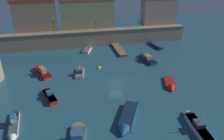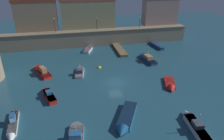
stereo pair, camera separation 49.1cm
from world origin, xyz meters
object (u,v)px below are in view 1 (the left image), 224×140
(moored_boat_4, at_px, (41,71))
(moored_boat_6, at_px, (14,127))
(moored_boat_1, at_px, (127,120))
(moored_boat_2, at_px, (88,49))
(moored_boat_0, at_px, (146,58))
(mooring_buoy_0, at_px, (99,68))
(quay_lamp_2, at_px, (139,20))
(moored_boat_10, at_px, (154,45))
(quay_lamp_0, at_px, (53,23))
(quay_lamp_1, at_px, (96,22))
(moored_boat_8, at_px, (196,124))
(moored_boat_3, at_px, (80,71))
(moored_boat_7, at_px, (170,85))
(moored_boat_9, at_px, (78,131))
(moored_boat_5, at_px, (49,95))

(moored_boat_4, height_order, moored_boat_6, moored_boat_4)
(moored_boat_1, xyz_separation_m, moored_boat_2, (-1.58, 30.58, -0.08))
(moored_boat_0, distance_m, moored_boat_2, 15.91)
(mooring_buoy_0, bearing_deg, moored_boat_0, 9.83)
(quay_lamp_2, height_order, moored_boat_10, quay_lamp_2)
(quay_lamp_0, relative_size, quay_lamp_2, 1.19)
(quay_lamp_1, distance_m, moored_boat_8, 38.38)
(quay_lamp_1, xyz_separation_m, moored_boat_3, (-6.20, -16.76, -6.22))
(quay_lamp_2, height_order, moored_boat_6, quay_lamp_2)
(moored_boat_4, bearing_deg, moored_boat_7, -140.61)
(quay_lamp_1, bearing_deg, moored_boat_2, -128.71)
(moored_boat_8, bearing_deg, quay_lamp_0, 32.81)
(moored_boat_2, relative_size, moored_boat_3, 0.93)
(quay_lamp_0, distance_m, moored_boat_0, 25.50)
(quay_lamp_0, distance_m, moored_boat_3, 18.62)
(quay_lamp_0, height_order, moored_boat_4, quay_lamp_0)
(quay_lamp_1, height_order, mooring_buoy_0, quay_lamp_1)
(moored_boat_6, bearing_deg, moored_boat_3, 140.83)
(moored_boat_2, bearing_deg, quay_lamp_1, -16.73)
(moored_boat_2, xyz_separation_m, moored_boat_4, (-11.22, -11.52, 0.14))
(quay_lamp_1, relative_size, moored_boat_8, 0.48)
(moored_boat_9, xyz_separation_m, mooring_buoy_0, (6.15, 19.33, -0.32))
(moored_boat_0, relative_size, moored_boat_4, 0.97)
(moored_boat_7, bearing_deg, mooring_buoy_0, -114.69)
(moored_boat_0, relative_size, moored_boat_9, 1.32)
(quay_lamp_2, xyz_separation_m, moored_boat_3, (-18.52, -16.76, -6.07))
(moored_boat_0, height_order, moored_boat_8, moored_boat_8)
(moored_boat_0, bearing_deg, moored_boat_6, 116.85)
(moored_boat_5, height_order, moored_boat_10, moored_boat_5)
(moored_boat_5, bearing_deg, mooring_buoy_0, -65.34)
(moored_boat_10, bearing_deg, moored_boat_5, 119.63)
(quay_lamp_1, height_order, moored_boat_7, quay_lamp_1)
(quay_lamp_2, distance_m, moored_boat_1, 37.33)
(moored_boat_6, height_order, moored_boat_7, moored_boat_6)
(moored_boat_3, bearing_deg, moored_boat_9, -177.05)
(moored_boat_1, relative_size, moored_boat_5, 1.30)
(moored_boat_3, height_order, moored_boat_6, moored_boat_3)
(quay_lamp_0, relative_size, quay_lamp_1, 1.10)
(quay_lamp_1, bearing_deg, moored_boat_5, -115.97)
(moored_boat_3, distance_m, moored_boat_8, 24.52)
(quay_lamp_2, xyz_separation_m, moored_boat_5, (-24.48, -24.98, -5.97))
(quay_lamp_2, bearing_deg, moored_boat_8, -97.52)
(quay_lamp_0, xyz_separation_m, mooring_buoy_0, (9.16, -15.50, -6.77))
(quay_lamp_0, xyz_separation_m, moored_boat_1, (9.81, -34.22, -6.36))
(moored_boat_8, bearing_deg, moored_boat_1, 77.68)
(moored_boat_1, distance_m, moored_boat_9, 6.82)
(moored_boat_1, xyz_separation_m, moored_boat_8, (8.75, -2.94, 0.09))
(quay_lamp_1, relative_size, moored_boat_3, 0.60)
(moored_boat_3, xyz_separation_m, moored_boat_5, (-5.97, -8.22, 0.10))
(moored_boat_0, bearing_deg, quay_lamp_2, -20.43)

